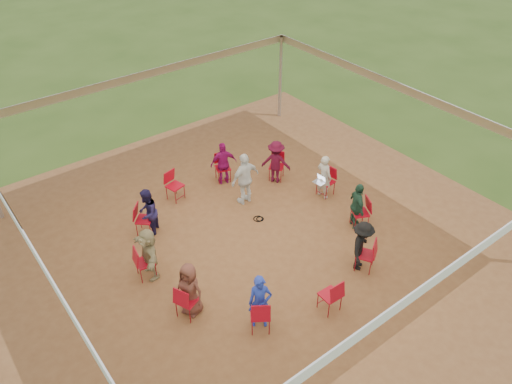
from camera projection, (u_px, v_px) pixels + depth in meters
ground at (254, 239)px, 13.11m from camera, size 80.00×80.00×0.00m
dirt_patch at (254, 239)px, 13.10m from camera, size 13.00×13.00×0.00m
tent at (254, 163)px, 11.71m from camera, size 10.33×10.33×3.00m
chair_0 at (326, 182)px, 14.46m from camera, size 0.48×0.47×0.90m
chair_1 at (276, 167)px, 15.11m from camera, size 0.61×0.60×0.90m
chair_2 at (223, 168)px, 15.05m from camera, size 0.54×0.55×0.90m
chair_3 at (175, 186)px, 14.28m from camera, size 0.52×0.53×0.90m
chair_4 at (144, 220)px, 13.06m from camera, size 0.61×0.61×0.90m
chair_5 at (145, 262)px, 11.77m from camera, size 0.51×0.49×0.90m
chair_6 at (187, 300)px, 10.82m from camera, size 0.57×0.56×0.90m
chair_7 at (260, 314)px, 10.51m from camera, size 0.60×0.60×0.90m
chair_8 at (330, 295)px, 10.94m from camera, size 0.43×0.45×0.90m
chair_9 at (365, 255)px, 11.98m from camera, size 0.59×0.59×0.90m
chair_10 at (360, 213)px, 13.29m from camera, size 0.58×0.57×0.90m
person_seated_0 at (324, 177)px, 14.25m from camera, size 0.38×0.53×1.37m
person_seated_1 at (276, 162)px, 14.88m from camera, size 0.90×0.96×1.37m
person_seated_2 at (224, 163)px, 14.81m from camera, size 0.89×0.64×1.37m
person_seated_3 at (148, 213)px, 12.91m from camera, size 0.73×0.75×1.37m
person_seated_4 at (149, 253)px, 11.67m from camera, size 0.69×1.33×1.37m
person_seated_5 at (190, 289)px, 10.76m from camera, size 0.60×0.76×1.37m
person_seated_6 at (260, 302)px, 10.46m from camera, size 0.60×0.55×1.37m
person_seated_7 at (362, 246)px, 11.87m from camera, size 0.98×0.83×1.37m
person_seated_8 at (357, 206)px, 13.13m from camera, size 0.73×0.90×1.37m
standing_person at (245, 179)px, 13.96m from camera, size 0.96×0.53×1.60m
cable_coil at (259, 219)px, 13.77m from camera, size 0.28×0.28×0.03m
laptop at (320, 180)px, 14.18m from camera, size 0.29×0.35×0.22m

